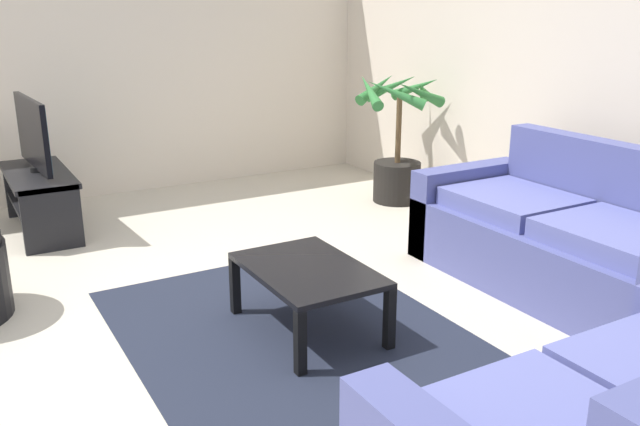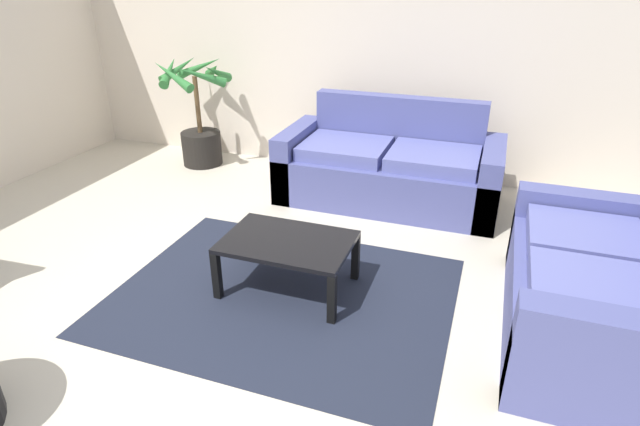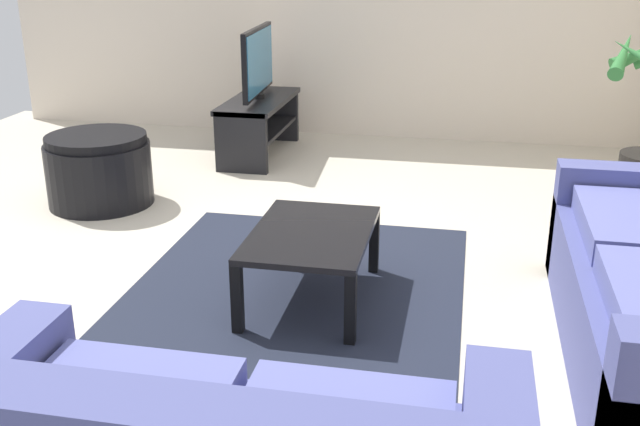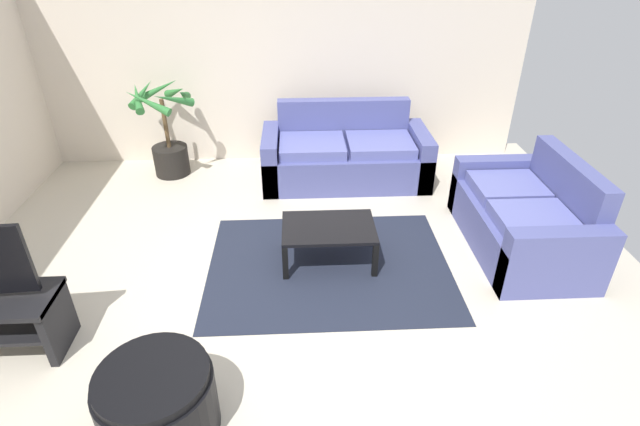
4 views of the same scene
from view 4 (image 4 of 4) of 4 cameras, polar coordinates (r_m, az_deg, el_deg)
ground_plane at (r=4.11m, az=-4.22°, el=-10.62°), size 6.60×6.60×0.00m
wall_back at (r=6.24m, az=-4.33°, el=18.03°), size 6.00×0.06×2.70m
couch_main at (r=5.92m, az=2.96°, el=6.63°), size 1.96×0.90×0.90m
couch_loveseat at (r=5.01m, az=22.82°, el=-0.70°), size 0.90×1.59×0.90m
coffee_table at (r=4.41m, az=1.01°, el=-2.10°), size 0.84×0.57×0.37m
area_rug at (r=4.51m, az=1.06°, el=-6.17°), size 2.20×1.70×0.01m
potted_palm at (r=6.26m, az=-17.45°, el=8.33°), size 0.77×0.76×1.15m
ottoman at (r=3.28m, az=-18.48°, el=-20.25°), size 0.70×0.70×0.48m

